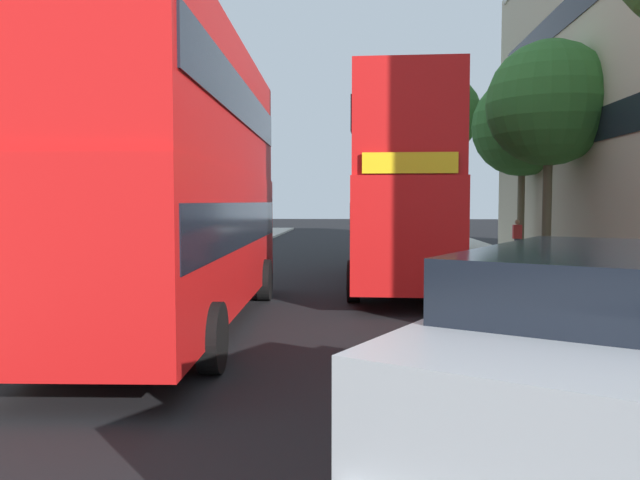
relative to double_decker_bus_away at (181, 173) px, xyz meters
name	(u,v)px	position (x,y,z in m)	size (l,w,h in m)	color
sidewalk_right	(569,297)	(8.78, 3.95, -2.96)	(4.00, 80.00, 0.14)	#ADA89E
sidewalk_left	(68,293)	(-4.22, 3.95, -2.96)	(4.00, 80.00, 0.14)	#ADA89E
kerb_line_outer	(502,313)	(6.68, 1.95, -3.03)	(0.10, 56.00, 0.01)	yellow
kerb_line_inner	(495,313)	(6.52, 1.95, -3.03)	(0.10, 56.00, 0.01)	yellow
double_decker_bus_away	(181,173)	(0.00, 0.00, 0.00)	(3.07, 10.88, 5.64)	red
double_decker_bus_oncoming	(401,183)	(4.72, 6.56, 0.00)	(3.06, 10.88, 5.64)	red
taxi_minivan	(598,392)	(5.23, -7.43, -1.96)	(3.94, 5.11, 2.12)	silver
pedestrian_far	(517,239)	(9.89, 13.55, -2.04)	(0.34, 0.22, 1.62)	#2D2D38
street_tree_near	(549,104)	(9.69, 8.98, 2.64)	(4.07, 4.07, 7.58)	#6B6047
street_tree_mid	(522,126)	(10.16, 14.10, 2.51)	(4.08, 4.08, 7.46)	#6B6047
street_tree_far	(443,115)	(7.91, 21.36, 4.00)	(3.94, 3.94, 8.89)	#6B6047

